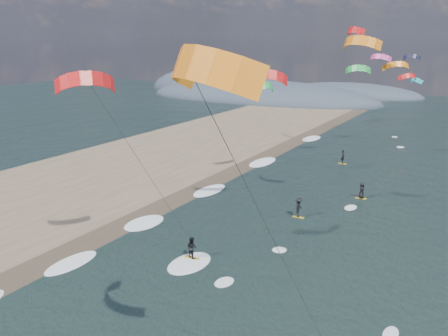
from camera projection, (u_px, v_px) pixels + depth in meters
The scene contains 7 objects.
wet_sand_strip at pixel (94, 240), 40.45m from camera, with size 3.00×240.00×0.00m, color #382D23.
coastal_hills at pixel (255, 95), 138.45m from camera, with size 80.00×41.00×15.00m.
kitesurfer_near_a at pixel (226, 151), 16.65m from camera, with size 7.86×9.14×16.20m.
kitesurfer_near_b at pixel (124, 143), 32.22m from camera, with size 6.89×9.17×14.51m.
far_kitesurfers at pixel (326, 191), 50.27m from camera, with size 6.88×22.37×1.85m.
bg_kite_field at pixel (375, 64), 68.64m from camera, with size 14.39×70.04×10.18m.
shoreline_surf at pixel (142, 224), 43.88m from camera, with size 2.40×79.40×0.11m.
Camera 1 is at (15.62, -17.60, 16.03)m, focal length 40.00 mm.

